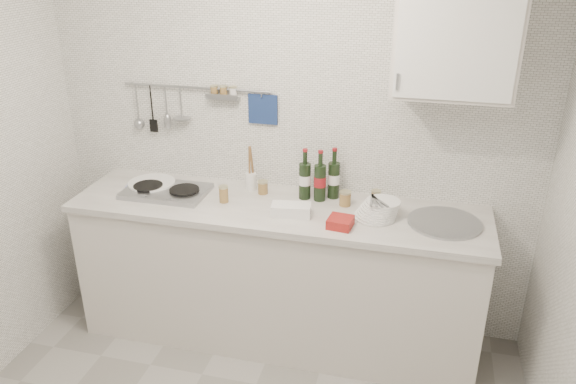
% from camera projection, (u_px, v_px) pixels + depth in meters
% --- Properties ---
extents(back_wall, '(3.00, 0.02, 2.50)m').
position_uv_depth(back_wall, '(289.00, 136.00, 3.41)').
color(back_wall, silver).
rests_on(back_wall, floor).
extents(counter, '(2.44, 0.64, 0.96)m').
position_uv_depth(counter, '(278.00, 276.00, 3.47)').
color(counter, beige).
rests_on(counter, floor).
extents(wall_rail, '(0.98, 0.09, 0.34)m').
position_uv_depth(wall_rail, '(194.00, 103.00, 3.44)').
color(wall_rail, '#93969B').
rests_on(wall_rail, back_wall).
extents(wall_cabinet, '(0.60, 0.38, 0.70)m').
position_uv_depth(wall_cabinet, '(458.00, 26.00, 2.76)').
color(wall_cabinet, beige).
rests_on(wall_cabinet, back_wall).
extents(plate_stack_hob, '(0.31, 0.31, 0.04)m').
position_uv_depth(plate_stack_hob, '(151.00, 185.00, 3.50)').
color(plate_stack_hob, '#4F5BB4').
rests_on(plate_stack_hob, counter).
extents(plate_stack_sink, '(0.25, 0.24, 0.11)m').
position_uv_depth(plate_stack_sink, '(379.00, 209.00, 3.12)').
color(plate_stack_sink, white).
rests_on(plate_stack_sink, counter).
extents(wine_bottles, '(0.24, 0.13, 0.31)m').
position_uv_depth(wine_bottles, '(320.00, 174.00, 3.30)').
color(wine_bottles, black).
rests_on(wine_bottles, counter).
extents(butter_dish, '(0.23, 0.14, 0.07)m').
position_uv_depth(butter_dish, '(291.00, 210.00, 3.15)').
color(butter_dish, white).
rests_on(butter_dish, counter).
extents(strawberry_punnet, '(0.14, 0.14, 0.05)m').
position_uv_depth(strawberry_punnet, '(340.00, 222.00, 3.02)').
color(strawberry_punnet, '#B32A13').
rests_on(strawberry_punnet, counter).
extents(utensil_crock, '(0.07, 0.07, 0.29)m').
position_uv_depth(utensil_crock, '(251.00, 179.00, 3.47)').
color(utensil_crock, white).
rests_on(utensil_crock, counter).
extents(jar_a, '(0.06, 0.06, 0.08)m').
position_uv_depth(jar_a, '(263.00, 187.00, 3.42)').
color(jar_a, olive).
rests_on(jar_a, counter).
extents(jar_b, '(0.06, 0.06, 0.08)m').
position_uv_depth(jar_b, '(376.00, 197.00, 3.28)').
color(jar_b, olive).
rests_on(jar_b, counter).
extents(jar_c, '(0.07, 0.07, 0.09)m').
position_uv_depth(jar_c, '(345.00, 198.00, 3.26)').
color(jar_c, olive).
rests_on(jar_c, counter).
extents(jar_d, '(0.06, 0.06, 0.10)m').
position_uv_depth(jar_d, '(224.00, 194.00, 3.30)').
color(jar_d, olive).
rests_on(jar_d, counter).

